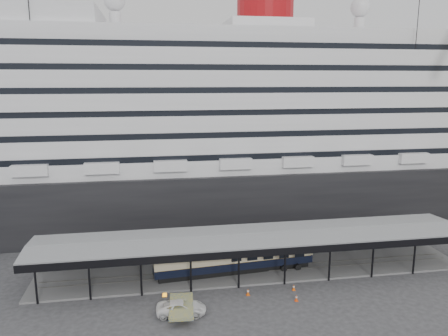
{
  "coord_description": "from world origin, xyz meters",
  "views": [
    {
      "loc": [
        -12.82,
        -47.0,
        24.86
      ],
      "look_at": [
        -3.48,
        8.0,
        13.42
      ],
      "focal_mm": 35.0,
      "sensor_mm": 36.0,
      "label": 1
    }
  ],
  "objects": [
    {
      "name": "platform_canopy",
      "position": [
        0.0,
        5.0,
        2.36
      ],
      "size": [
        56.0,
        9.18,
        5.3
      ],
      "color": "slate",
      "rests_on": "ground"
    },
    {
      "name": "pullman_carriage",
      "position": [
        -2.63,
        5.0,
        2.5
      ],
      "size": [
        21.0,
        4.48,
        20.47
      ],
      "rotation": [
        0.0,
        0.0,
        0.09
      ],
      "color": "black",
      "rests_on": "ground"
    },
    {
      "name": "traffic_cone_left",
      "position": [
        -2.18,
        -1.09,
        0.41
      ],
      "size": [
        0.47,
        0.47,
        0.83
      ],
      "rotation": [
        0.0,
        0.0,
        0.13
      ],
      "color": "#DE530C",
      "rests_on": "ground"
    },
    {
      "name": "cruise_ship",
      "position": [
        0.05,
        32.0,
        18.35
      ],
      "size": [
        130.0,
        30.0,
        43.9
      ],
      "color": "black",
      "rests_on": "ground"
    },
    {
      "name": "traffic_cone_mid",
      "position": [
        2.96,
        -3.36,
        0.38
      ],
      "size": [
        0.42,
        0.42,
        0.76
      ],
      "rotation": [
        0.0,
        0.0,
        0.08
      ],
      "color": "#F0450D",
      "rests_on": "ground"
    },
    {
      "name": "port_truck",
      "position": [
        -10.17,
        -4.04,
        0.74
      ],
      "size": [
        5.51,
        2.86,
        1.48
      ],
      "primitive_type": "imported",
      "rotation": [
        0.0,
        0.0,
        1.49
      ],
      "color": "white",
      "rests_on": "ground"
    },
    {
      "name": "ground",
      "position": [
        0.0,
        0.0,
        0.0
      ],
      "size": [
        200.0,
        200.0,
        0.0
      ],
      "primitive_type": "plane",
      "color": "#313134",
      "rests_on": "ground"
    },
    {
      "name": "traffic_cone_right",
      "position": [
        3.5,
        -0.83,
        0.37
      ],
      "size": [
        0.46,
        0.46,
        0.75
      ],
      "rotation": [
        0.0,
        0.0,
        -0.22
      ],
      "color": "#ED5A0D",
      "rests_on": "ground"
    }
  ]
}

